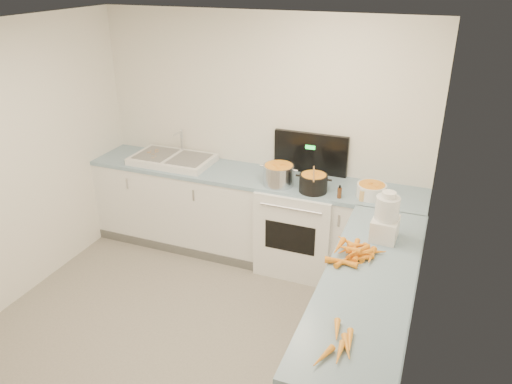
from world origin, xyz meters
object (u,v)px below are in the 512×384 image
(food_processor, at_px, (386,219))
(sink, at_px, (173,159))
(stove, at_px, (300,225))
(steel_pot, at_px, (279,176))
(black_pot, at_px, (313,184))
(spice_jar, at_px, (363,195))
(mixing_bowl, at_px, (371,191))
(extract_bottle, at_px, (339,193))

(food_processor, bearing_deg, sink, 160.86)
(stove, bearing_deg, steel_pot, -148.55)
(black_pot, bearing_deg, sink, 173.97)
(spice_jar, height_order, food_processor, food_processor)
(sink, bearing_deg, food_processor, -19.14)
(stove, bearing_deg, mixing_bowl, -6.40)
(extract_bottle, xyz_separation_m, food_processor, (0.49, -0.60, 0.12))
(sink, xyz_separation_m, black_pot, (1.61, -0.17, 0.04))
(food_processor, bearing_deg, steel_pot, 148.39)
(sink, xyz_separation_m, mixing_bowl, (2.14, -0.09, 0.02))
(mixing_bowl, xyz_separation_m, extract_bottle, (-0.27, -0.13, -0.01))
(food_processor, bearing_deg, black_pot, 139.20)
(black_pot, xyz_separation_m, extract_bottle, (0.26, -0.05, -0.02))
(food_processor, bearing_deg, extract_bottle, 129.30)
(mixing_bowl, relative_size, spice_jar, 2.64)
(black_pot, bearing_deg, steel_pot, 174.75)
(steel_pot, height_order, food_processor, food_processor)
(stove, relative_size, steel_pot, 4.50)
(mixing_bowl, bearing_deg, sink, 177.52)
(steel_pot, height_order, spice_jar, steel_pot)
(spice_jar, bearing_deg, extract_bottle, -173.59)
(extract_bottle, bearing_deg, steel_pot, 172.31)
(sink, distance_m, food_processor, 2.50)
(steel_pot, relative_size, black_pot, 1.14)
(mixing_bowl, bearing_deg, stove, 173.60)
(sink, height_order, mixing_bowl, sink)
(mixing_bowl, xyz_separation_m, spice_jar, (-0.06, -0.10, -0.01))
(stove, height_order, extract_bottle, stove)
(steel_pot, distance_m, food_processor, 1.30)
(stove, bearing_deg, spice_jar, -16.18)
(stove, relative_size, extract_bottle, 13.57)
(steel_pot, bearing_deg, black_pot, -5.25)
(stove, height_order, sink, stove)
(steel_pot, bearing_deg, spice_jar, -4.18)
(mixing_bowl, distance_m, spice_jar, 0.12)
(steel_pot, xyz_separation_m, black_pot, (0.36, -0.03, -0.02))
(mixing_bowl, distance_m, extract_bottle, 0.30)
(black_pot, bearing_deg, mixing_bowl, 8.31)
(extract_bottle, bearing_deg, stove, 153.97)
(extract_bottle, bearing_deg, mixing_bowl, 25.70)
(black_pot, relative_size, mixing_bowl, 0.98)
(stove, height_order, mixing_bowl, stove)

